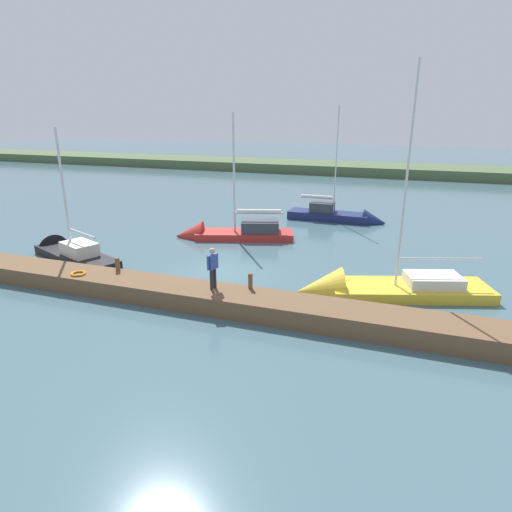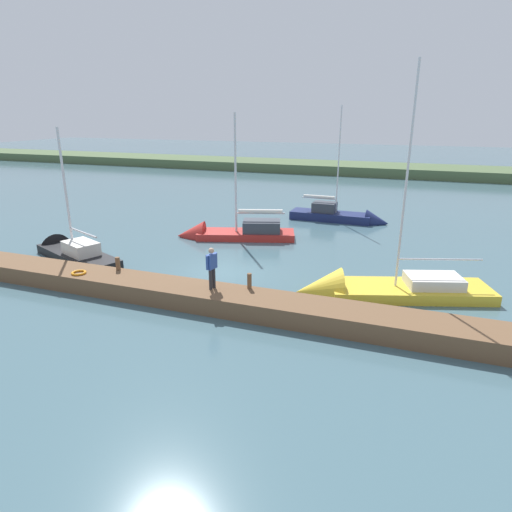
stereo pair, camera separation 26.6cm
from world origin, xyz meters
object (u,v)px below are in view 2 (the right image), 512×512
at_px(life_ring_buoy, 79,273).
at_px(sailboat_mid_channel, 228,234).
at_px(sailboat_inner_slip, 372,292).
at_px(mooring_post_far, 118,264).
at_px(sailboat_far_right, 69,254).
at_px(sailboat_behind_pier, 343,218).
at_px(mooring_post_near, 249,281).
at_px(person_on_dock, 212,265).

distance_m(life_ring_buoy, sailboat_mid_channel, 10.81).
bearing_deg(sailboat_inner_slip, mooring_post_far, -3.73).
bearing_deg(mooring_post_far, sailboat_far_right, -26.40).
bearing_deg(sailboat_inner_slip, sailboat_behind_pier, -93.66).
bearing_deg(sailboat_behind_pier, life_ring_buoy, -116.25).
bearing_deg(sailboat_mid_channel, mooring_post_near, 100.97).
height_order(mooring_post_near, sailboat_behind_pier, sailboat_behind_pier).
bearing_deg(sailboat_far_right, sailboat_inner_slip, -156.84).
height_order(mooring_post_near, sailboat_mid_channel, sailboat_mid_channel).
bearing_deg(person_on_dock, sailboat_inner_slip, 42.57).
xyz_separation_m(mooring_post_far, sailboat_mid_channel, (-1.53, -9.35, -0.83)).
relative_size(life_ring_buoy, sailboat_behind_pier, 0.07).
bearing_deg(person_on_dock, mooring_post_near, 33.57).
xyz_separation_m(mooring_post_near, life_ring_buoy, (7.97, 1.04, -0.28)).
height_order(sailboat_behind_pier, person_on_dock, sailboat_behind_pier).
xyz_separation_m(life_ring_buoy, person_on_dock, (-6.51, -0.51, 0.99)).
height_order(mooring_post_far, sailboat_inner_slip, sailboat_inner_slip).
height_order(sailboat_inner_slip, person_on_dock, sailboat_inner_slip).
bearing_deg(person_on_dock, life_ring_buoy, -161.79).
xyz_separation_m(life_ring_buoy, sailboat_mid_channel, (-2.92, -10.39, -0.57)).
height_order(sailboat_far_right, person_on_dock, sailboat_far_right).
bearing_deg(mooring_post_far, sailboat_mid_channel, -99.27).
bearing_deg(person_on_dock, sailboat_mid_channel, 123.71).
bearing_deg(mooring_post_far, mooring_post_near, 180.00).
relative_size(mooring_post_far, life_ring_buoy, 0.95).
distance_m(sailboat_inner_slip, sailboat_behind_pier, 14.10).
xyz_separation_m(sailboat_inner_slip, sailboat_mid_channel, (9.81, -6.46, 0.09)).
height_order(sailboat_far_right, sailboat_behind_pier, sailboat_behind_pier).
xyz_separation_m(sailboat_behind_pier, sailboat_mid_channel, (6.30, 7.20, 0.03)).
height_order(mooring_post_far, person_on_dock, person_on_dock).
bearing_deg(sailboat_behind_pier, mooring_post_far, -113.89).
bearing_deg(life_ring_buoy, sailboat_inner_slip, -162.84).
relative_size(sailboat_inner_slip, sailboat_far_right, 1.35).
height_order(mooring_post_near, sailboat_far_right, sailboat_far_right).
xyz_separation_m(mooring_post_near, sailboat_inner_slip, (-4.76, -2.90, -0.93)).
relative_size(mooring_post_near, sailboat_far_right, 0.08).
distance_m(mooring_post_near, person_on_dock, 1.71).
bearing_deg(sailboat_inner_slip, life_ring_buoy, -0.89).
bearing_deg(sailboat_far_right, mooring_post_far, 176.25).
distance_m(mooring_post_near, sailboat_behind_pier, 16.63).
bearing_deg(mooring_post_near, sailboat_far_right, -12.77).
bearing_deg(sailboat_mid_channel, person_on_dock, 92.57).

